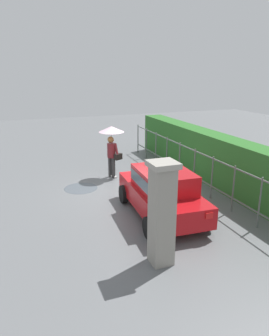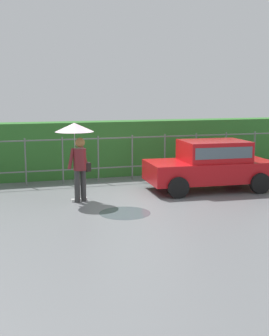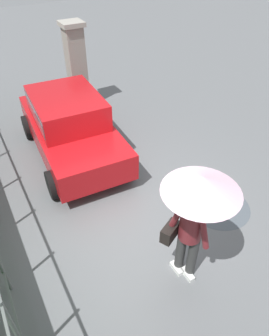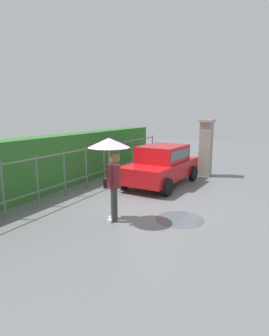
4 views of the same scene
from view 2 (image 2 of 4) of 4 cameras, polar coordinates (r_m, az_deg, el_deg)
ground_plane at (r=12.81m, az=1.01°, el=-3.62°), size 40.00×40.00×0.00m
car at (r=13.79m, az=9.52°, el=0.60°), size 3.82×2.03×1.48m
pedestrian at (r=12.09m, az=-7.26°, el=3.21°), size 1.02×1.02×2.11m
fence_section at (r=15.13m, az=-0.28°, el=1.60°), size 11.61×0.05×1.50m
hedge_row at (r=16.13m, az=-1.38°, el=2.55°), size 12.56×0.90×1.90m
puddle_near at (r=11.13m, az=-1.21°, el=-5.66°), size 1.26×1.26×0.00m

